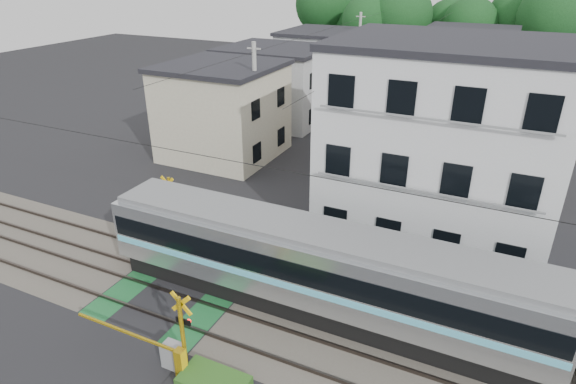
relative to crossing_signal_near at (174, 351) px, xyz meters
The scene contains 11 objects.
ground 4.53m from the crossing_signal_near, 125.29° to the left, with size 120.00×120.00×0.00m, color black.
track_bed 4.53m from the crossing_signal_near, 125.29° to the left, with size 120.00×120.00×0.14m.
crossing_signal_near is the anchor object (origin of this frame).
crossing_signal_far 8.95m from the crossing_signal_near, 125.29° to the left, with size 4.74×0.65×3.09m.
apartment_block 14.95m from the crossing_signal_near, 65.78° to the left, with size 10.20×8.36×9.30m.
houses_row 29.77m from the crossing_signal_near, 94.51° to the left, with size 22.07×31.35×6.80m.
tree_hill 52.63m from the crossing_signal_near, 92.56° to the left, with size 40.00×13.16×11.28m.
catenary 5.84m from the crossing_signal_near, 47.20° to the left, with size 60.00×5.04×7.00m.
utility_poles 27.12m from the crossing_signal_near, 97.77° to the left, with size 7.90×42.00×8.00m.
pedestrian 38.40m from the crossing_signal_near, 93.02° to the left, with size 0.57×0.38×1.57m, color #27252F.
weed_patches 3.70m from the crossing_signal_near, 103.09° to the left, with size 10.25×8.80×0.40m.
Camera 1 is at (11.10, -12.87, 12.22)m, focal length 30.00 mm.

